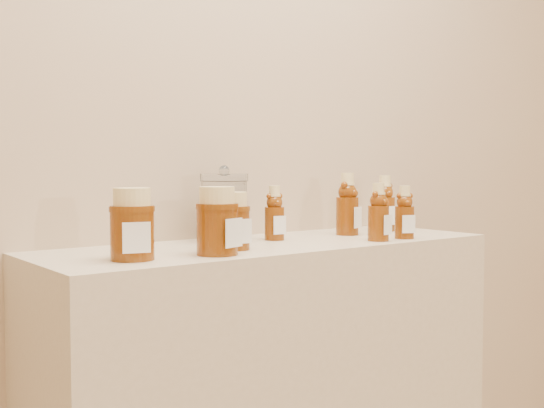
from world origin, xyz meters
TOP-DOWN VIEW (x-y plane):
  - wall_back at (0.00, 1.75)m, footprint 3.50×0.02m
  - bear_bottle_back_left at (0.04, 1.60)m, footprint 0.06×0.06m
  - bear_bottle_back_mid at (0.29, 1.58)m, footprint 0.09×0.09m
  - bear_bottle_back_right at (0.46, 1.60)m, footprint 0.07×0.07m
  - bear_bottle_front_left at (0.24, 1.42)m, footprint 0.07×0.07m
  - bear_bottle_front_right at (0.34, 1.42)m, footprint 0.07×0.07m
  - honey_jar_left at (-0.42, 1.47)m, footprint 0.12×0.12m
  - honey_jar_back at (-0.16, 1.50)m, footprint 0.09×0.09m
  - honey_jar_front at (-0.24, 1.44)m, footprint 0.12×0.12m
  - glass_canister at (-0.08, 1.65)m, footprint 0.14×0.14m

SIDE VIEW (x-z plane):
  - honey_jar_back at x=-0.16m, z-range 0.90..1.03m
  - honey_jar_left at x=-0.42m, z-range 0.90..1.05m
  - honey_jar_front at x=-0.24m, z-range 0.90..1.05m
  - bear_bottle_front_right at x=0.34m, z-range 0.90..1.06m
  - bear_bottle_back_left at x=0.04m, z-range 0.90..1.06m
  - bear_bottle_front_left at x=0.24m, z-range 0.90..1.07m
  - bear_bottle_back_right at x=0.46m, z-range 0.90..1.09m
  - glass_canister at x=-0.08m, z-range 0.90..1.09m
  - bear_bottle_back_mid at x=0.29m, z-range 0.90..1.10m
  - wall_back at x=0.00m, z-range 0.00..2.70m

